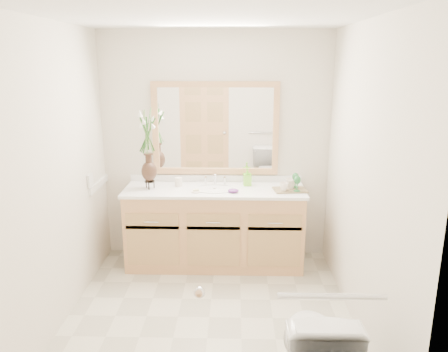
{
  "coord_description": "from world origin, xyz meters",
  "views": [
    {
      "loc": [
        0.21,
        -3.24,
        2.1
      ],
      "look_at": [
        0.11,
        0.65,
        1.06
      ],
      "focal_mm": 35.0,
      "sensor_mm": 36.0,
      "label": 1
    }
  ],
  "objects_px": {
    "tumbler": "(179,182)",
    "soap_bottle": "(247,178)",
    "flower_vase": "(148,139)",
    "toilet": "(314,352)",
    "tray": "(290,190)"
  },
  "relations": [
    {
      "from": "soap_bottle",
      "to": "tumbler",
      "type": "bearing_deg",
      "value": 178.01
    },
    {
      "from": "tumbler",
      "to": "tray",
      "type": "distance_m",
      "value": 1.15
    },
    {
      "from": "flower_vase",
      "to": "tumbler",
      "type": "distance_m",
      "value": 0.55
    },
    {
      "from": "toilet",
      "to": "soap_bottle",
      "type": "height_order",
      "value": "soap_bottle"
    },
    {
      "from": "tumbler",
      "to": "soap_bottle",
      "type": "relative_size",
      "value": 0.57
    },
    {
      "from": "flower_vase",
      "to": "soap_bottle",
      "type": "bearing_deg",
      "value": 7.9
    },
    {
      "from": "tumbler",
      "to": "flower_vase",
      "type": "bearing_deg",
      "value": -162.94
    },
    {
      "from": "tumbler",
      "to": "soap_bottle",
      "type": "height_order",
      "value": "soap_bottle"
    },
    {
      "from": "toilet",
      "to": "soap_bottle",
      "type": "bearing_deg",
      "value": -80.01
    },
    {
      "from": "soap_bottle",
      "to": "tray",
      "type": "xyz_separation_m",
      "value": [
        0.42,
        -0.18,
        -0.07
      ]
    },
    {
      "from": "flower_vase",
      "to": "toilet",
      "type": "bearing_deg",
      "value": -54.77
    },
    {
      "from": "tumbler",
      "to": "tray",
      "type": "xyz_separation_m",
      "value": [
        1.14,
        -0.13,
        -0.04
      ]
    },
    {
      "from": "toilet",
      "to": "tumbler",
      "type": "height_order",
      "value": "tumbler"
    },
    {
      "from": "flower_vase",
      "to": "tray",
      "type": "xyz_separation_m",
      "value": [
        1.42,
        -0.04,
        -0.5
      ]
    },
    {
      "from": "toilet",
      "to": "flower_vase",
      "type": "xyz_separation_m",
      "value": [
        -1.36,
        1.93,
        0.97
      ]
    }
  ]
}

